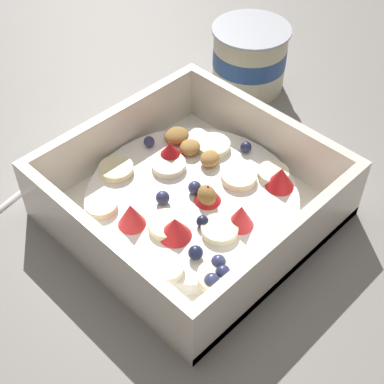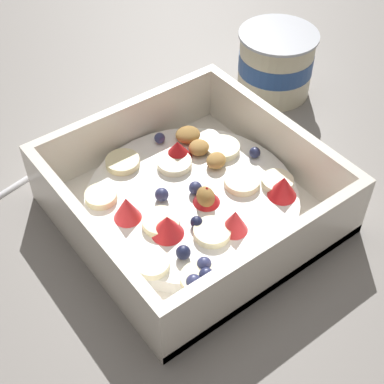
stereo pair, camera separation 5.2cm
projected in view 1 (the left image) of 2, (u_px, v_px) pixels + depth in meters
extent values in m
plane|color=gray|center=(177.00, 211.00, 0.54)|extent=(2.40, 2.40, 0.00)
cube|color=white|center=(192.00, 210.00, 0.54)|extent=(0.22, 0.22, 0.01)
cube|color=white|center=(101.00, 255.00, 0.47)|extent=(0.22, 0.01, 0.07)
cube|color=white|center=(266.00, 136.00, 0.57)|extent=(0.22, 0.01, 0.07)
cube|color=white|center=(117.00, 137.00, 0.57)|extent=(0.01, 0.20, 0.07)
cube|color=white|center=(284.00, 254.00, 0.47)|extent=(0.01, 0.20, 0.07)
cylinder|color=white|center=(192.00, 201.00, 0.53)|extent=(0.20, 0.20, 0.02)
cylinder|color=#F7EFC6|center=(166.00, 268.00, 0.46)|extent=(0.04, 0.04, 0.01)
cylinder|color=beige|center=(116.00, 169.00, 0.54)|extent=(0.04, 0.04, 0.01)
cylinder|color=#F7EFC6|center=(213.00, 146.00, 0.57)|extent=(0.05, 0.05, 0.01)
cylinder|color=beige|center=(167.00, 225.00, 0.49)|extent=(0.04, 0.04, 0.01)
cylinder|color=#F4EAB7|center=(239.00, 177.00, 0.54)|extent=(0.05, 0.05, 0.01)
cylinder|color=#F4EAB7|center=(220.00, 229.00, 0.49)|extent=(0.04, 0.04, 0.01)
cylinder|color=#F7EFC6|center=(273.00, 173.00, 0.54)|extent=(0.04, 0.04, 0.01)
cylinder|color=beige|center=(101.00, 206.00, 0.51)|extent=(0.04, 0.04, 0.01)
cylinder|color=#F7EFC6|center=(169.00, 165.00, 0.55)|extent=(0.04, 0.04, 0.01)
cylinder|color=beige|center=(217.00, 277.00, 0.46)|extent=(0.05, 0.05, 0.01)
cone|color=red|center=(130.00, 214.00, 0.49)|extent=(0.04, 0.04, 0.02)
cone|color=red|center=(170.00, 152.00, 0.55)|extent=(0.04, 0.04, 0.02)
cone|color=red|center=(241.00, 216.00, 0.49)|extent=(0.03, 0.03, 0.02)
cone|color=red|center=(208.00, 193.00, 0.51)|extent=(0.03, 0.03, 0.02)
cone|color=red|center=(175.00, 227.00, 0.48)|extent=(0.04, 0.04, 0.02)
cone|color=red|center=(281.00, 178.00, 0.52)|extent=(0.04, 0.04, 0.02)
sphere|color=#23284C|center=(223.00, 272.00, 0.46)|extent=(0.01, 0.01, 0.01)
sphere|color=navy|center=(212.00, 281.00, 0.45)|extent=(0.01, 0.01, 0.01)
sphere|color=navy|center=(166.00, 200.00, 0.51)|extent=(0.01, 0.01, 0.01)
sphere|color=#191E3D|center=(196.00, 253.00, 0.47)|extent=(0.01, 0.01, 0.01)
sphere|color=navy|center=(149.00, 142.00, 0.57)|extent=(0.01, 0.01, 0.01)
sphere|color=navy|center=(195.00, 188.00, 0.52)|extent=(0.01, 0.01, 0.01)
sphere|color=#191E3D|center=(202.00, 221.00, 0.49)|extent=(0.01, 0.01, 0.01)
sphere|color=navy|center=(218.00, 262.00, 0.46)|extent=(0.01, 0.01, 0.01)
sphere|color=#23284C|center=(246.00, 147.00, 0.56)|extent=(0.01, 0.01, 0.01)
ellipsoid|color=#AD7F42|center=(210.00, 159.00, 0.55)|extent=(0.03, 0.03, 0.01)
ellipsoid|color=olive|center=(177.00, 135.00, 0.58)|extent=(0.03, 0.03, 0.01)
ellipsoid|color=olive|center=(207.00, 195.00, 0.51)|extent=(0.02, 0.02, 0.02)
ellipsoid|color=#AD7F42|center=(190.00, 147.00, 0.56)|extent=(0.03, 0.03, 0.01)
ellipsoid|color=silver|center=(52.00, 164.00, 0.58)|extent=(0.04, 0.05, 0.01)
cylinder|color=beige|center=(249.00, 59.00, 0.67)|extent=(0.09, 0.09, 0.07)
cylinder|color=#2D5193|center=(249.00, 56.00, 0.66)|extent=(0.09, 0.09, 0.02)
cylinder|color=#B7BCC6|center=(252.00, 29.00, 0.64)|extent=(0.09, 0.09, 0.00)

